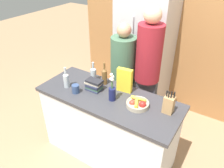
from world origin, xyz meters
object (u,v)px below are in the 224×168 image
object	(u,v)px
flower_vase	(112,91)
coffee_mug	(76,89)
cereal_box	(125,80)
bottle_vinegar	(105,76)
bottle_oil	(66,79)
fruit_bowl	(138,104)
book_stack	(94,85)
person_in_blue	(148,68)
knife_block	(169,104)
bottle_wine	(93,73)
refrigerator	(144,54)
person_at_sink	(123,73)

from	to	relation	value
flower_vase	coffee_mug	xyz separation A→B (m)	(-0.43, -0.11, -0.06)
flower_vase	cereal_box	bearing A→B (deg)	84.14
flower_vase	bottle_vinegar	xyz separation A→B (m)	(-0.26, 0.23, -0.00)
bottle_oil	fruit_bowl	bearing A→B (deg)	7.40
book_stack	person_in_blue	bearing A→B (deg)	58.47
knife_block	person_in_blue	size ratio (longest dim) A/B	0.14
fruit_bowl	bottle_oil	world-z (taller)	bottle_oil
bottle_wine	refrigerator	bearing A→B (deg)	77.55
cereal_box	coffee_mug	xyz separation A→B (m)	(-0.46, -0.33, -0.09)
knife_block	person_in_blue	distance (m)	0.75
cereal_box	person_at_sink	distance (m)	0.53
refrigerator	bottle_oil	size ratio (longest dim) A/B	7.42
bottle_wine	person_at_sink	bearing A→B (deg)	66.72
bottle_wine	person_at_sink	xyz separation A→B (m)	(0.18, 0.42, -0.14)
bottle_vinegar	person_at_sink	size ratio (longest dim) A/B	0.18
fruit_bowl	bottle_oil	bearing A→B (deg)	-172.60
fruit_bowl	bottle_wine	size ratio (longest dim) A/B	0.97
refrigerator	flower_vase	size ratio (longest dim) A/B	5.75
cereal_box	refrigerator	bearing A→B (deg)	102.86
cereal_box	bottle_wine	xyz separation A→B (m)	(-0.45, 0.00, -0.04)
bottle_oil	refrigerator	bearing A→B (deg)	73.05
flower_vase	bottle_vinegar	world-z (taller)	flower_vase
coffee_mug	person_in_blue	world-z (taller)	person_in_blue
bottle_vinegar	person_in_blue	bearing A→B (deg)	52.03
bottle_wine	person_in_blue	bearing A→B (deg)	41.66
refrigerator	person_in_blue	bearing A→B (deg)	-60.50
bottle_oil	person_at_sink	distance (m)	0.82
bottle_vinegar	person_in_blue	distance (m)	0.58
knife_block	bottle_vinegar	xyz separation A→B (m)	(-0.86, 0.11, 0.02)
cereal_box	bottle_oil	distance (m)	0.70
book_stack	person_in_blue	size ratio (longest dim) A/B	0.11
knife_block	person_in_blue	bearing A→B (deg)	131.31
fruit_bowl	bottle_wine	world-z (taller)	bottle_wine
flower_vase	bottle_oil	distance (m)	0.61
knife_block	book_stack	size ratio (longest dim) A/B	1.27
knife_block	bottle_oil	bearing A→B (deg)	-170.46
refrigerator	person_in_blue	world-z (taller)	refrigerator
cereal_box	person_in_blue	size ratio (longest dim) A/B	0.16
fruit_bowl	knife_block	size ratio (longest dim) A/B	0.94
coffee_mug	bottle_wine	world-z (taller)	bottle_wine
bottle_wine	bottle_oil	bearing A→B (deg)	-120.30
cereal_box	coffee_mug	world-z (taller)	cereal_box
book_stack	person_at_sink	size ratio (longest dim) A/B	0.13
flower_vase	bottle_wine	distance (m)	0.48
flower_vase	person_at_sink	size ratio (longest dim) A/B	0.21
flower_vase	cereal_box	world-z (taller)	flower_vase
bottle_wine	person_in_blue	world-z (taller)	person_in_blue
person_in_blue	bottle_vinegar	bearing A→B (deg)	-148.41
book_stack	bottle_wine	size ratio (longest dim) A/B	0.81
bottle_vinegar	flower_vase	bearing A→B (deg)	-41.80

